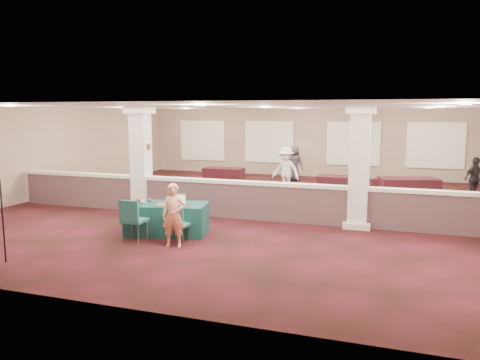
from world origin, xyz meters
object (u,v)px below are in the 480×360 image
(far_table_front_center, at_px, (286,198))
(conf_chair_main, at_px, (178,222))
(attendee_a, at_px, (140,171))
(far_table_back_center, at_px, (341,185))
(woman, at_px, (174,215))
(attendee_b, at_px, (286,170))
(far_table_front_left, at_px, (161,188))
(attendee_c, at_px, (474,179))
(near_table, at_px, (167,219))
(attendee_d, at_px, (294,164))
(conf_chair_side, at_px, (132,217))
(far_table_front_right, at_px, (408,189))
(far_table_back_left, at_px, (224,176))
(far_table_back_right, at_px, (398,189))

(far_table_front_center, bearing_deg, conf_chair_main, -107.95)
(attendee_a, bearing_deg, far_table_back_center, -16.11)
(woman, xyz_separation_m, far_table_front_center, (1.47, 4.98, -0.39))
(attendee_a, relative_size, attendee_b, 1.10)
(far_table_front_center, bearing_deg, attendee_b, 103.60)
(far_table_front_left, xyz_separation_m, far_table_back_center, (6.06, 2.65, -0.00))
(woman, relative_size, attendee_c, 0.96)
(near_table, relative_size, attendee_d, 1.29)
(far_table_front_center, bearing_deg, conf_chair_side, -117.00)
(far_table_front_right, xyz_separation_m, far_table_back_left, (-7.43, 1.53, -0.05))
(conf_chair_side, distance_m, far_table_back_left, 9.30)
(conf_chair_side, xyz_separation_m, attendee_c, (8.39, 8.40, 0.15))
(woman, bearing_deg, conf_chair_main, 86.43)
(attendee_b, bearing_deg, attendee_d, 112.22)
(woman, xyz_separation_m, far_table_front_right, (5.17, 7.68, -0.34))
(conf_chair_side, distance_m, attendee_d, 11.05)
(far_table_back_left, xyz_separation_m, far_table_back_right, (7.08, -1.33, -0.00))
(far_table_back_right, distance_m, attendee_a, 9.19)
(far_table_front_right, bearing_deg, far_table_front_left, -165.10)
(far_table_back_center, bearing_deg, attendee_a, -156.74)
(woman, relative_size, far_table_front_center, 0.88)
(conf_chair_main, height_order, attendee_a, attendee_a)
(far_table_front_center, height_order, attendee_d, attendee_d)
(far_table_front_center, height_order, far_table_back_left, far_table_back_left)
(far_table_front_left, bearing_deg, conf_chair_side, -68.30)
(woman, relative_size, far_table_back_left, 0.87)
(attendee_b, height_order, attendee_d, attendee_b)
(far_table_front_center, bearing_deg, attendee_a, 177.75)
(far_table_back_center, xyz_separation_m, attendee_a, (-6.75, -2.90, 0.62))
(far_table_front_right, bearing_deg, attendee_a, -164.73)
(near_table, xyz_separation_m, attendee_d, (1.14, 9.98, 0.39))
(near_table, distance_m, woman, 1.22)
(far_table_front_right, height_order, far_table_back_left, far_table_front_right)
(far_table_back_center, relative_size, attendee_c, 1.12)
(far_table_front_right, bearing_deg, woman, -123.95)
(woman, xyz_separation_m, attendee_c, (7.32, 8.39, 0.03))
(far_table_front_center, height_order, attendee_c, attendee_c)
(far_table_back_center, bearing_deg, far_table_front_right, -9.99)
(conf_chair_main, bearing_deg, woman, -80.03)
(woman, height_order, far_table_front_center, woman)
(far_table_front_right, bearing_deg, conf_chair_side, -129.10)
(far_table_back_center, xyz_separation_m, attendee_b, (-2.00, -0.41, 0.53))
(conf_chair_main, height_order, far_table_front_right, conf_chair_main)
(far_table_back_left, xyz_separation_m, attendee_b, (3.07, -1.53, 0.53))
(far_table_back_left, height_order, attendee_b, attendee_b)
(far_table_front_center, xyz_separation_m, attendee_a, (-5.40, 0.21, 0.63))
(conf_chair_main, relative_size, attendee_c, 0.55)
(attendee_b, xyz_separation_m, attendee_c, (6.50, 0.71, -0.12))
(far_table_back_center, bearing_deg, far_table_back_right, -6.10)
(far_table_back_center, bearing_deg, far_table_back_left, 167.59)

